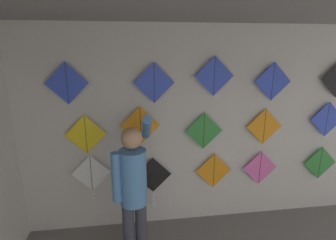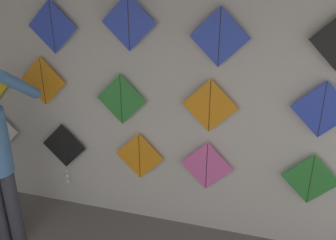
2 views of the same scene
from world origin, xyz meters
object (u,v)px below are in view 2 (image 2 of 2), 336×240
(kite_1, at_px, (64,149))
(kite_11, at_px, (52,27))
(kite_8, at_px, (210,106))
(kite_4, at_px, (311,179))
(kite_13, at_px, (219,37))
(kite_3, at_px, (207,166))
(kite_2, at_px, (139,156))
(kite_12, at_px, (129,23))
(kite_6, at_px, (43,81))
(kite_7, at_px, (121,99))
(kite_9, at_px, (322,110))

(kite_1, distance_m, kite_11, 1.32)
(kite_8, height_order, kite_11, kite_11)
(kite_4, bearing_deg, kite_11, 180.00)
(kite_11, relative_size, kite_13, 1.00)
(kite_3, xyz_separation_m, kite_4, (0.97, 0.00, 0.02))
(kite_2, relative_size, kite_13, 1.00)
(kite_12, distance_m, kite_13, 0.82)
(kite_2, bearing_deg, kite_13, 0.00)
(kite_2, bearing_deg, kite_11, 180.00)
(kite_4, relative_size, kite_8, 1.00)
(kite_6, relative_size, kite_7, 1.00)
(kite_1, xyz_separation_m, kite_2, (0.88, 0.00, 0.05))
(kite_1, xyz_separation_m, kite_9, (2.54, 0.00, 0.75))
(kite_8, relative_size, kite_12, 1.00)
(kite_1, bearing_deg, kite_8, 0.04)
(kite_2, bearing_deg, kite_9, 0.00)
(kite_1, relative_size, kite_2, 1.40)
(kite_2, bearing_deg, kite_8, 0.00)
(kite_3, bearing_deg, kite_9, 0.00)
(kite_1, xyz_separation_m, kite_12, (0.82, 0.00, 1.40))
(kite_3, relative_size, kite_6, 1.00)
(kite_1, bearing_deg, kite_11, 1.80)
(kite_7, bearing_deg, kite_11, 180.00)
(kite_2, relative_size, kite_9, 1.00)
(kite_3, xyz_separation_m, kite_11, (-1.55, 0.00, 1.28))
(kite_3, bearing_deg, kite_4, 0.00)
(kite_6, height_order, kite_12, kite_12)
(kite_11, height_order, kite_13, kite_11)
(kite_4, relative_size, kite_13, 1.00)
(kite_4, bearing_deg, kite_7, 180.00)
(kite_6, bearing_deg, kite_8, 0.00)
(kite_9, xyz_separation_m, kite_13, (-0.90, 0.00, 0.56))
(kite_1, height_order, kite_2, kite_2)
(kite_3, xyz_separation_m, kite_9, (0.96, 0.00, 0.71))
(kite_7, bearing_deg, kite_6, 180.00)
(kite_2, bearing_deg, kite_1, -179.93)
(kite_7, relative_size, kite_9, 1.00)
(kite_6, xyz_separation_m, kite_8, (1.74, 0.00, -0.08))
(kite_8, bearing_deg, kite_1, -179.96)
(kite_8, xyz_separation_m, kite_9, (0.96, 0.00, 0.07))
(kite_7, xyz_separation_m, kite_8, (0.88, 0.00, 0.03))
(kite_4, distance_m, kite_13, 1.54)
(kite_1, bearing_deg, kite_3, 0.04)
(kite_12, bearing_deg, kite_3, 0.00)
(kite_1, distance_m, kite_7, 0.96)
(kite_7, relative_size, kite_12, 1.00)
(kite_3, height_order, kite_9, kite_9)
(kite_2, xyz_separation_m, kite_9, (1.66, 0.00, 0.70))
(kite_3, relative_size, kite_13, 1.00)
(kite_6, relative_size, kite_8, 1.00)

